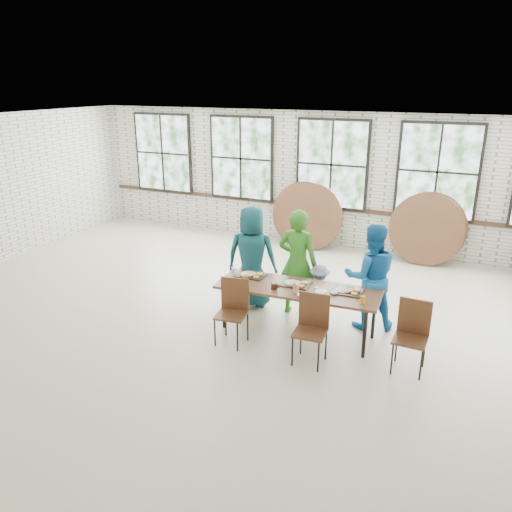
% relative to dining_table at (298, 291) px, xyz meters
% --- Properties ---
extents(room, '(12.00, 12.00, 12.00)m').
position_rel_dining_table_xyz_m(room, '(-0.77, 4.25, 1.14)').
color(room, beige).
rests_on(room, ground).
extents(dining_table, '(2.44, 0.94, 0.74)m').
position_rel_dining_table_xyz_m(dining_table, '(0.00, 0.00, 0.00)').
color(dining_table, brown).
rests_on(dining_table, ground).
extents(chair_near_left, '(0.48, 0.46, 0.95)m').
position_rel_dining_table_xyz_m(chair_near_left, '(-0.77, -0.60, -0.13)').
color(chair_near_left, '#53301B').
rests_on(chair_near_left, ground).
extents(chair_near_right, '(0.45, 0.43, 0.95)m').
position_rel_dining_table_xyz_m(chair_near_right, '(0.44, -0.64, -0.13)').
color(chair_near_right, '#53301B').
rests_on(chair_near_right, ground).
extents(chair_spare, '(0.43, 0.42, 0.95)m').
position_rel_dining_table_xyz_m(chair_spare, '(1.69, -0.29, -0.13)').
color(chair_spare, '#53301B').
rests_on(chair_spare, ground).
extents(adult_teal, '(0.93, 0.71, 1.72)m').
position_rel_dining_table_xyz_m(adult_teal, '(-1.04, 0.65, 0.17)').
color(adult_teal, '#164D55').
rests_on(adult_teal, ground).
extents(adult_green, '(0.65, 0.44, 1.75)m').
position_rel_dining_table_xyz_m(adult_green, '(-0.25, 0.65, 0.19)').
color(adult_green, '#328222').
rests_on(adult_green, ground).
extents(toddler, '(0.65, 0.48, 0.89)m').
position_rel_dining_table_xyz_m(toddler, '(0.13, 0.65, -0.24)').
color(toddler, '#172248').
rests_on(toddler, ground).
extents(adult_blue, '(0.97, 0.88, 1.65)m').
position_rel_dining_table_xyz_m(adult_blue, '(0.92, 0.65, 0.14)').
color(adult_blue, '#1969B5').
rests_on(adult_blue, ground).
extents(tabletop_clutter, '(2.07, 0.64, 0.11)m').
position_rel_dining_table_xyz_m(tabletop_clutter, '(0.11, -0.01, 0.08)').
color(tabletop_clutter, black).
rests_on(tabletop_clutter, dining_table).
extents(round_tops_leaning, '(4.21, 0.44, 1.49)m').
position_rel_dining_table_xyz_m(round_tops_leaning, '(0.08, 3.98, 0.05)').
color(round_tops_leaning, brown).
rests_on(round_tops_leaning, ground).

